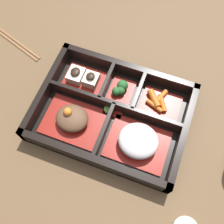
{
  "coord_description": "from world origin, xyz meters",
  "views": [
    {
      "loc": [
        -0.08,
        0.22,
        0.57
      ],
      "look_at": [
        0.0,
        0.0,
        0.03
      ],
      "focal_mm": 42.0,
      "sensor_mm": 36.0,
      "label": 1
    }
  ],
  "objects": [
    {
      "name": "ground_plane",
      "position": [
        0.0,
        0.0,
        0.0
      ],
      "size": [
        3.0,
        3.0,
        0.0
      ],
      "primitive_type": "plane",
      "color": "brown"
    },
    {
      "name": "bento_base",
      "position": [
        0.0,
        0.0,
        0.01
      ],
      "size": [
        0.34,
        0.25,
        0.01
      ],
      "color": "black",
      "rests_on": "ground_plane"
    },
    {
      "name": "bento_rim",
      "position": [
        -0.0,
        -0.0,
        0.02
      ],
      "size": [
        0.34,
        0.25,
        0.05
      ],
      "color": "black",
      "rests_on": "ground_plane"
    },
    {
      "name": "bowl_rice",
      "position": [
        -0.08,
        0.05,
        0.03
      ],
      "size": [
        0.13,
        0.1,
        0.05
      ],
      "color": "maroon",
      "rests_on": "bento_base"
    },
    {
      "name": "bowl_stew",
      "position": [
        0.08,
        0.05,
        0.03
      ],
      "size": [
        0.13,
        0.1,
        0.05
      ],
      "color": "maroon",
      "rests_on": "bento_base"
    },
    {
      "name": "bowl_carrots",
      "position": [
        -0.09,
        -0.06,
        0.02
      ],
      "size": [
        0.09,
        0.08,
        0.02
      ],
      "color": "maroon",
      "rests_on": "bento_base"
    },
    {
      "name": "bowl_greens",
      "position": [
        0.0,
        -0.06,
        0.02
      ],
      "size": [
        0.06,
        0.07,
        0.03
      ],
      "color": "maroon",
      "rests_on": "bento_base"
    },
    {
      "name": "bowl_tofu",
      "position": [
        0.1,
        -0.06,
        0.02
      ],
      "size": [
        0.1,
        0.07,
        0.04
      ],
      "color": "maroon",
      "rests_on": "bento_base"
    },
    {
      "name": "bowl_pickles",
      "position": [
        0.01,
        -0.01,
        0.01
      ],
      "size": [
        0.04,
        0.04,
        0.01
      ],
      "color": "maroon",
      "rests_on": "bento_base"
    },
    {
      "name": "chopsticks",
      "position": [
        0.33,
        -0.12,
        0.0
      ],
      "size": [
        0.2,
        0.08,
        0.01
      ],
      "color": "brown",
      "rests_on": "ground_plane"
    }
  ]
}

